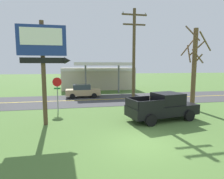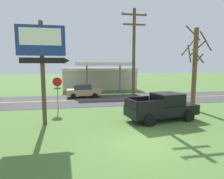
{
  "view_description": "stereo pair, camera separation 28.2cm",
  "coord_description": "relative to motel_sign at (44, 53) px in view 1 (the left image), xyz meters",
  "views": [
    {
      "loc": [
        -3.35,
        -8.77,
        3.91
      ],
      "look_at": [
        0.0,
        8.0,
        1.8
      ],
      "focal_mm": 30.48,
      "sensor_mm": 36.0,
      "label": 1
    },
    {
      "loc": [
        -3.07,
        -8.82,
        3.91
      ],
      "look_at": [
        0.0,
        8.0,
        1.8
      ],
      "focal_mm": 30.48,
      "sensor_mm": 36.0,
      "label": 2
    }
  ],
  "objects": [
    {
      "name": "gas_station",
      "position": [
        5.87,
        19.77,
        -2.79
      ],
      "size": [
        12.0,
        11.5,
        4.4
      ],
      "color": "beige",
      "rests_on": "ground"
    },
    {
      "name": "road_asphalt",
      "position": [
        5.22,
        8.86,
        -4.72
      ],
      "size": [
        140.0,
        8.0,
        0.02
      ],
      "primitive_type": "cube",
      "color": "#3D3D3F",
      "rests_on": "ground"
    },
    {
      "name": "car_tan_mid_lane",
      "position": [
        2.89,
        10.86,
        -3.9
      ],
      "size": [
        4.2,
        2.0,
        1.64
      ],
      "color": "tan",
      "rests_on": "ground"
    },
    {
      "name": "bare_tree",
      "position": [
        12.33,
        2.27,
        -0.88
      ],
      "size": [
        2.3,
        2.32,
        7.39
      ],
      "color": "brown",
      "rests_on": "ground"
    },
    {
      "name": "ground_plane",
      "position": [
        5.22,
        -4.14,
        -4.73
      ],
      "size": [
        180.0,
        180.0,
        0.0
      ],
      "primitive_type": "plane",
      "color": "#4C7033"
    },
    {
      "name": "pickup_black_parked_on_lawn",
      "position": [
        8.19,
        -0.31,
        -3.77
      ],
      "size": [
        5.47,
        2.92,
        1.96
      ],
      "color": "black",
      "rests_on": "ground"
    },
    {
      "name": "motel_sign",
      "position": [
        0.0,
        0.0,
        0.0
      ],
      "size": [
        3.26,
        0.54,
        6.77
      ],
      "color": "brown",
      "rests_on": "ground"
    },
    {
      "name": "stop_sign",
      "position": [
        0.43,
        3.98,
        -2.71
      ],
      "size": [
        0.8,
        0.08,
        2.95
      ],
      "color": "slate",
      "rests_on": "ground"
    },
    {
      "name": "utility_pole",
      "position": [
        6.96,
        2.97,
        -0.05
      ],
      "size": [
        2.18,
        0.26,
        8.69
      ],
      "color": "brown",
      "rests_on": "ground"
    },
    {
      "name": "road_centre_line",
      "position": [
        5.22,
        8.86,
        -4.71
      ],
      "size": [
        126.0,
        0.2,
        0.01
      ],
      "primitive_type": "cube",
      "color": "gold",
      "rests_on": "road_asphalt"
    }
  ]
}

